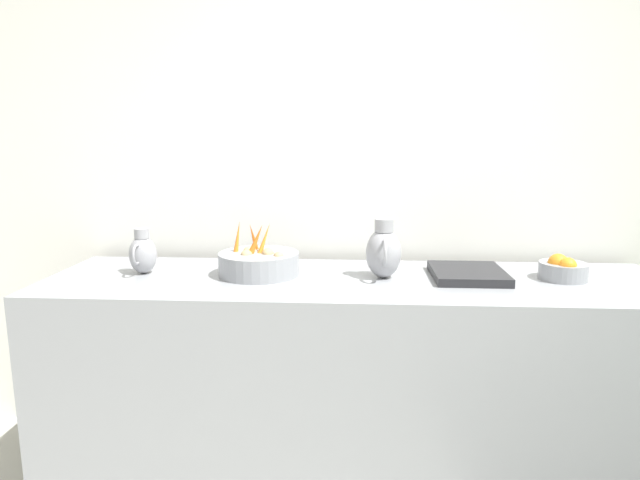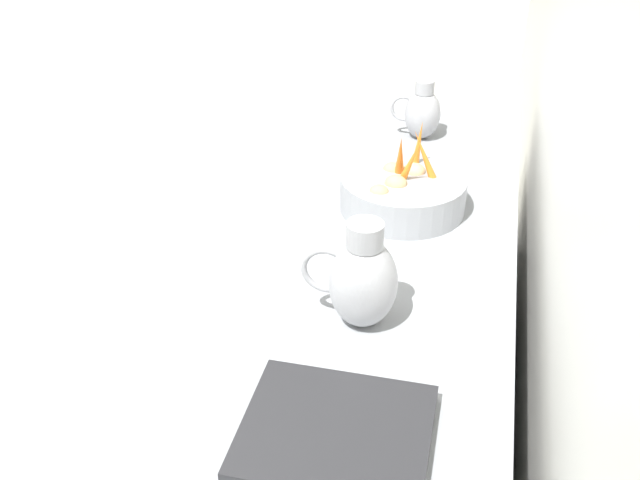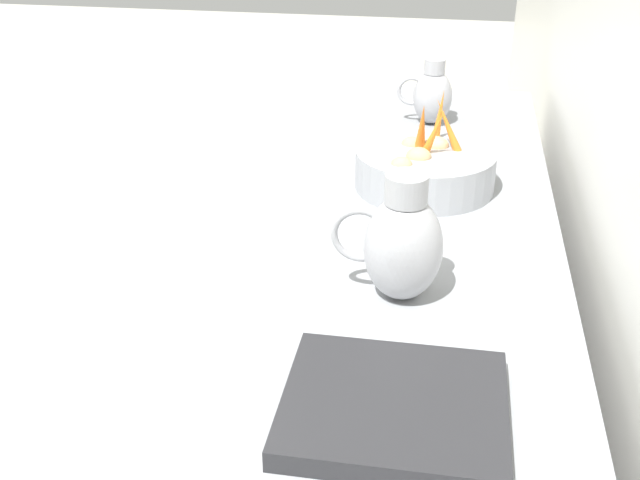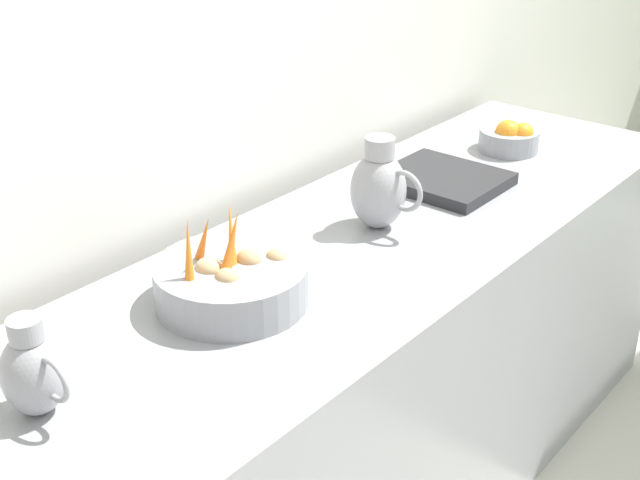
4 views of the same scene
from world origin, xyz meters
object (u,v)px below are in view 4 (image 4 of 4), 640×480
Objects in this scene: metal_pitcher_short at (33,371)px; metal_pitcher_tall at (379,188)px; orange_bowl at (510,138)px; vegetable_colander at (231,282)px.

metal_pitcher_tall is at bearing 89.44° from metal_pitcher_short.
metal_pitcher_short reaches higher than orange_bowl.
metal_pitcher_short is (0.00, -1.80, 0.05)m from orange_bowl.
metal_pitcher_tall reaches higher than orange_bowl.
orange_bowl is at bearing 90.03° from metal_pitcher_short.
metal_pitcher_short is (0.01, -0.51, 0.04)m from vegetable_colander.
orange_bowl is 0.78× the size of metal_pitcher_tall.
vegetable_colander is 1.78× the size of orange_bowl.
vegetable_colander is 0.54m from metal_pitcher_tall.
metal_pitcher_short is at bearing -89.97° from orange_bowl.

